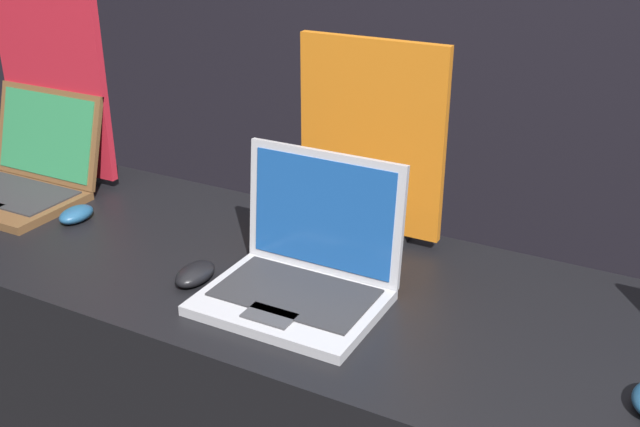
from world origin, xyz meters
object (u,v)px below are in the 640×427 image
mouse_middle (195,274)px  promo_stand_middle (372,147)px  promo_stand_front (55,93)px  laptop_front (24,173)px  laptop_middle (305,267)px  mouse_front (76,214)px

mouse_middle → promo_stand_middle: promo_stand_middle is taller
promo_stand_front → laptop_front: bearing=-90.0°
promo_stand_front → mouse_middle: size_ratio=4.73×
laptop_middle → promo_stand_middle: promo_stand_middle is taller
mouse_middle → promo_stand_front: bearing=155.3°
laptop_middle → mouse_middle: (-0.22, -0.06, -0.04)m
laptop_front → mouse_front: laptop_front is taller
promo_stand_front → mouse_middle: (0.65, -0.30, -0.21)m
mouse_front → mouse_middle: 0.43m
laptop_front → mouse_middle: size_ratio=3.34×
laptop_front → mouse_middle: (0.65, -0.16, -0.04)m
mouse_front → laptop_middle: laptop_middle is taller
laptop_front → laptop_middle: laptop_middle is taller
laptop_front → promo_stand_middle: bearing=12.8°
laptop_front → mouse_front: (0.23, -0.06, -0.04)m
mouse_front → promo_stand_front: promo_stand_front is taller
laptop_middle → mouse_middle: 0.23m
laptop_front → promo_stand_front: promo_stand_front is taller
promo_stand_front → promo_stand_middle: bearing=3.8°
mouse_front → promo_stand_front: (-0.23, 0.20, 0.21)m
laptop_front → laptop_middle: (0.86, -0.10, 0.00)m
promo_stand_front → laptop_middle: (0.86, -0.24, -0.17)m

